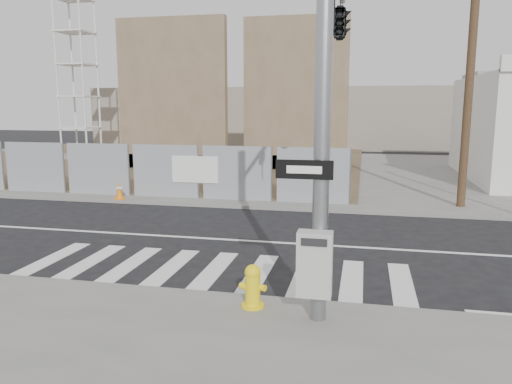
% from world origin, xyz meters
% --- Properties ---
extents(ground, '(100.00, 100.00, 0.00)m').
position_xyz_m(ground, '(0.00, 0.00, 0.00)').
color(ground, black).
rests_on(ground, ground).
extents(sidewalk_far, '(50.00, 20.00, 0.12)m').
position_xyz_m(sidewalk_far, '(0.00, 14.00, 0.06)').
color(sidewalk_far, slate).
rests_on(sidewalk_far, ground).
extents(signal_pole, '(0.96, 5.87, 7.00)m').
position_xyz_m(signal_pole, '(2.49, -2.05, 4.78)').
color(signal_pole, gray).
rests_on(signal_pole, sidewalk_near).
extents(chain_link_fence, '(24.60, 0.04, 2.00)m').
position_xyz_m(chain_link_fence, '(-10.00, 5.00, 1.12)').
color(chain_link_fence, gray).
rests_on(chain_link_fence, sidewalk_far).
extents(concrete_wall_left, '(6.00, 1.30, 8.00)m').
position_xyz_m(concrete_wall_left, '(-7.00, 13.08, 3.38)').
color(concrete_wall_left, brown).
rests_on(concrete_wall_left, sidewalk_far).
extents(concrete_wall_right, '(5.50, 1.30, 8.00)m').
position_xyz_m(concrete_wall_right, '(-0.50, 14.08, 3.38)').
color(concrete_wall_right, brown).
rests_on(concrete_wall_right, sidewalk_far).
extents(crane_tower, '(2.60, 2.60, 18.15)m').
position_xyz_m(crane_tower, '(-15.00, 17.00, 9.02)').
color(crane_tower, slate).
rests_on(crane_tower, sidewalk_far).
extents(utility_pole_right, '(1.60, 0.28, 10.00)m').
position_xyz_m(utility_pole_right, '(6.50, 5.50, 5.20)').
color(utility_pole_right, '#4E3824').
rests_on(utility_pole_right, sidewalk_far).
extents(fire_hydrant, '(0.53, 0.53, 0.77)m').
position_xyz_m(fire_hydrant, '(1.34, -4.55, 0.50)').
color(fire_hydrant, yellow).
rests_on(fire_hydrant, sidewalk_near).
extents(traffic_cone_c, '(0.40, 0.40, 0.66)m').
position_xyz_m(traffic_cone_c, '(-5.73, 4.22, 0.44)').
color(traffic_cone_c, orange).
rests_on(traffic_cone_c, sidewalk_far).
extents(traffic_cone_d, '(0.47, 0.47, 0.74)m').
position_xyz_m(traffic_cone_d, '(-0.71, 5.25, 0.48)').
color(traffic_cone_d, red).
rests_on(traffic_cone_d, sidewalk_far).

